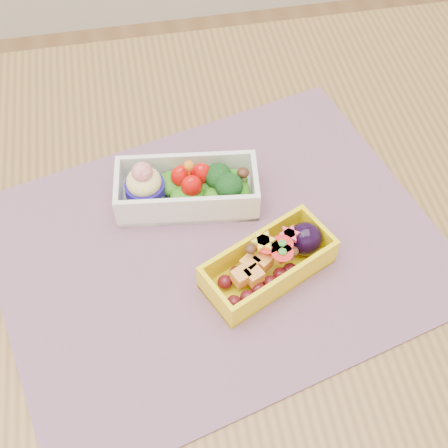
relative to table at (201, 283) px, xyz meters
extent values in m
plane|color=olive|center=(0.00, 0.00, -0.65)|extent=(3.00, 3.00, 0.00)
cube|color=brown|center=(0.00, 0.00, 0.08)|extent=(1.20, 0.80, 0.04)
cylinder|color=brown|center=(0.54, 0.34, -0.30)|extent=(0.06, 0.06, 0.71)
cube|color=#825A72|center=(0.02, -0.01, 0.10)|extent=(0.58, 0.50, 0.00)
cube|color=white|center=(0.00, 0.06, 0.12)|extent=(0.18, 0.10, 0.05)
ellipsoid|color=#569F20|center=(0.00, 0.06, 0.12)|extent=(0.17, 0.08, 0.02)
cylinder|color=#1E128A|center=(-0.05, 0.07, 0.12)|extent=(0.05, 0.05, 0.03)
sphere|color=red|center=(-0.05, 0.07, 0.16)|extent=(0.03, 0.03, 0.03)
ellipsoid|color=red|center=(-0.01, 0.07, 0.14)|extent=(0.03, 0.02, 0.03)
ellipsoid|color=red|center=(0.00, 0.05, 0.14)|extent=(0.03, 0.02, 0.03)
ellipsoid|color=red|center=(0.02, 0.07, 0.14)|extent=(0.03, 0.02, 0.03)
sphere|color=orange|center=(0.00, 0.06, 0.16)|extent=(0.01, 0.01, 0.01)
ellipsoid|color=black|center=(0.03, 0.06, 0.14)|extent=(0.03, 0.03, 0.03)
ellipsoid|color=black|center=(0.04, 0.05, 0.14)|extent=(0.03, 0.03, 0.03)
ellipsoid|color=#3F2111|center=(0.06, 0.06, 0.14)|extent=(0.02, 0.02, 0.01)
cube|color=yellow|center=(0.07, -0.06, 0.12)|extent=(0.16, 0.12, 0.04)
ellipsoid|color=#520F14|center=(0.04, -0.08, 0.12)|extent=(0.09, 0.07, 0.02)
cube|color=orange|center=(0.05, -0.07, 0.13)|extent=(0.05, 0.04, 0.02)
cone|color=red|center=(0.07, -0.05, 0.13)|extent=(0.03, 0.03, 0.02)
cone|color=red|center=(0.09, -0.05, 0.13)|extent=(0.03, 0.03, 0.02)
cone|color=red|center=(0.08, -0.06, 0.13)|extent=(0.03, 0.03, 0.02)
cylinder|color=yellow|center=(0.06, -0.05, 0.15)|extent=(0.03, 0.03, 0.01)
cylinder|color=#E53F5B|center=(0.10, -0.04, 0.14)|extent=(0.02, 0.02, 0.01)
ellipsoid|color=#3F2111|center=(0.05, -0.05, 0.13)|extent=(0.01, 0.01, 0.01)
ellipsoid|color=#3F2111|center=(0.10, -0.06, 0.13)|extent=(0.01, 0.01, 0.01)
ellipsoid|color=black|center=(0.12, -0.04, 0.13)|extent=(0.04, 0.04, 0.04)
camera|label=1|loc=(-0.04, -0.40, 0.69)|focal=47.96mm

